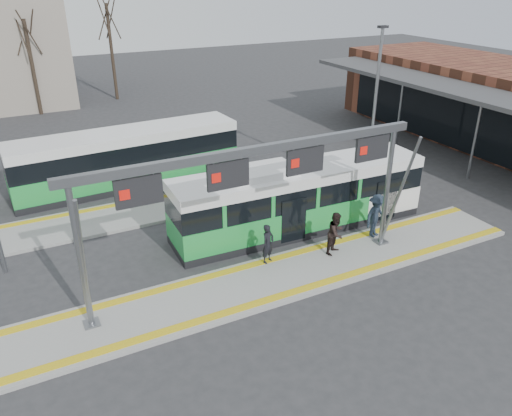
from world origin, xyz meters
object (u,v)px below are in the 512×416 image
Objects in this scene: passenger_a at (268,244)px; passenger_c at (376,216)px; hero_bus at (299,198)px; gantry at (260,175)px; passenger_b at (336,233)px.

passenger_a is 5.16m from passenger_c.
hero_bus is at bearing 119.51° from passenger_c.
gantry reaches higher than passenger_c.
hero_bus reaches higher than passenger_c.
gantry is 4.88m from passenger_b.
gantry is 6.69× the size of passenger_c.
passenger_b reaches higher than passenger_a.
passenger_a is 2.87m from passenger_b.
gantry is at bearing 158.42° from passenger_b.
passenger_b is at bearing 174.11° from passenger_c.
passenger_b is (2.80, -0.60, 0.08)m from passenger_a.
passenger_c is (2.35, 0.39, 0.08)m from passenger_b.
passenger_c reaches higher than passenger_a.
passenger_b is (3.62, 0.25, -3.26)m from gantry.
gantry is 6.79m from passenger_c.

